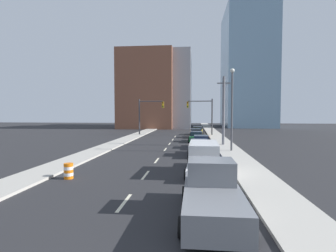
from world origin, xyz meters
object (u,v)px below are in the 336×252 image
at_px(sedan_green, 196,137).
at_px(sedan_orange, 196,134).
at_px(traffic_barrel, 69,171).
at_px(sedan_yellow, 198,131).
at_px(street_lamp, 232,104).
at_px(sedan_navy, 199,148).
at_px(pickup_truck_gray, 212,194).
at_px(traffic_signal_left, 146,112).
at_px(sedan_blue, 201,142).
at_px(traffic_signal_right, 205,112).
at_px(utility_pole_right_mid, 224,110).
at_px(box_truck_white, 204,159).

relative_size(sedan_green, sedan_orange, 1.01).
bearing_deg(sedan_orange, traffic_barrel, -108.17).
bearing_deg(sedan_yellow, street_lamp, -79.09).
bearing_deg(sedan_navy, pickup_truck_gray, -88.67).
bearing_deg(traffic_signal_left, pickup_truck_gray, -75.75).
distance_m(traffic_signal_left, sedan_navy, 23.69).
bearing_deg(sedan_blue, traffic_signal_left, 119.67).
bearing_deg(traffic_signal_left, street_lamp, -57.15).
height_order(traffic_signal_left, traffic_signal_right, same).
bearing_deg(sedan_yellow, sedan_blue, -87.21).
distance_m(traffic_signal_left, utility_pole_right_mid, 18.55).
relative_size(utility_pole_right_mid, sedan_blue, 1.80).
height_order(sedan_navy, sedan_orange, sedan_navy).
relative_size(street_lamp, sedan_green, 1.86).
distance_m(traffic_signal_right, box_truck_white, 29.17).
height_order(street_lamp, sedan_yellow, street_lamp).
relative_size(sedan_navy, sedan_orange, 1.02).
distance_m(sedan_navy, sedan_yellow, 23.57).
xyz_separation_m(traffic_signal_right, sedan_green, (-1.55, -9.85, -3.56)).
bearing_deg(pickup_truck_gray, sedan_green, 90.49).
distance_m(street_lamp, sedan_blue, 6.03).
distance_m(box_truck_white, sedan_green, 19.12).
distance_m(pickup_truck_gray, sedan_orange, 32.57).
bearing_deg(utility_pole_right_mid, sedan_orange, 107.26).
bearing_deg(box_truck_white, sedan_orange, 92.25).
bearing_deg(sedan_orange, street_lamp, -79.22).
bearing_deg(traffic_barrel, pickup_truck_gray, -30.83).
xyz_separation_m(street_lamp, sedan_navy, (-3.37, -2.44, -4.25)).
bearing_deg(box_truck_white, pickup_truck_gray, -87.92).
bearing_deg(sedan_blue, pickup_truck_gray, -90.66).
height_order(traffic_signal_right, sedan_green, traffic_signal_right).
xyz_separation_m(traffic_signal_right, utility_pole_right_mid, (1.67, -14.04, 0.12)).
distance_m(street_lamp, box_truck_white, 11.04).
distance_m(traffic_signal_left, pickup_truck_gray, 37.58).
height_order(box_truck_white, sedan_navy, box_truck_white).
relative_size(sedan_orange, sedan_yellow, 1.01).
bearing_deg(sedan_green, traffic_barrel, -107.35).
xyz_separation_m(traffic_barrel, sedan_blue, (8.50, 15.05, 0.18)).
relative_size(pickup_truck_gray, sedan_navy, 1.22).
xyz_separation_m(street_lamp, sedan_blue, (-3.03, 2.95, -4.29)).
height_order(sedan_blue, sedan_yellow, sedan_yellow).
bearing_deg(pickup_truck_gray, traffic_barrel, 148.99).
bearing_deg(traffic_signal_right, pickup_truck_gray, -91.95).
bearing_deg(street_lamp, utility_pole_right_mid, 92.91).
height_order(traffic_signal_left, sedan_yellow, traffic_signal_left).
height_order(traffic_signal_right, sedan_orange, traffic_signal_right).
xyz_separation_m(traffic_barrel, sedan_orange, (8.06, 27.58, 0.18)).
bearing_deg(box_truck_white, utility_pole_right_mid, 80.46).
relative_size(street_lamp, sedan_navy, 1.85).
bearing_deg(street_lamp, box_truck_white, -108.23).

